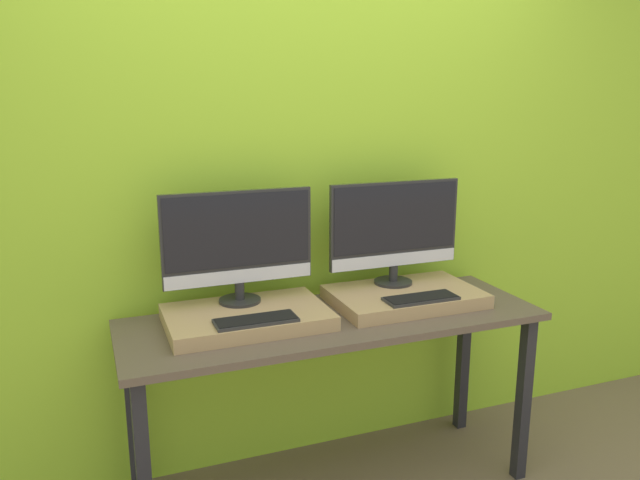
% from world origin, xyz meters
% --- Properties ---
extents(wall_back, '(8.00, 0.04, 2.60)m').
position_xyz_m(wall_back, '(0.00, 0.66, 1.30)').
color(wall_back, '#9ED12D').
rests_on(wall_back, ground_plane).
extents(workbench, '(1.74, 0.59, 0.80)m').
position_xyz_m(workbench, '(0.00, 0.29, 0.70)').
color(workbench, brown).
rests_on(workbench, ground_plane).
extents(wooden_riser_left, '(0.64, 0.42, 0.06)m').
position_xyz_m(wooden_riser_left, '(-0.36, 0.34, 0.82)').
color(wooden_riser_left, tan).
rests_on(wooden_riser_left, workbench).
extents(monitor_left, '(0.62, 0.17, 0.46)m').
position_xyz_m(monitor_left, '(-0.36, 0.45, 1.11)').
color(monitor_left, '#282828').
rests_on(monitor_left, wooden_riser_left).
extents(keyboard_left, '(0.31, 0.12, 0.01)m').
position_xyz_m(keyboard_left, '(-0.36, 0.20, 0.86)').
color(keyboard_left, '#2D2D2D').
rests_on(keyboard_left, wooden_riser_left).
extents(wooden_riser_right, '(0.64, 0.42, 0.06)m').
position_xyz_m(wooden_riser_right, '(0.36, 0.34, 0.82)').
color(wooden_riser_right, tan).
rests_on(wooden_riser_right, workbench).
extents(monitor_right, '(0.62, 0.17, 0.46)m').
position_xyz_m(monitor_right, '(0.36, 0.45, 1.11)').
color(monitor_right, '#282828').
rests_on(monitor_right, wooden_riser_right).
extents(keyboard_right, '(0.31, 0.12, 0.01)m').
position_xyz_m(keyboard_right, '(0.36, 0.20, 0.86)').
color(keyboard_right, '#2D2D2D').
rests_on(keyboard_right, wooden_riser_right).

